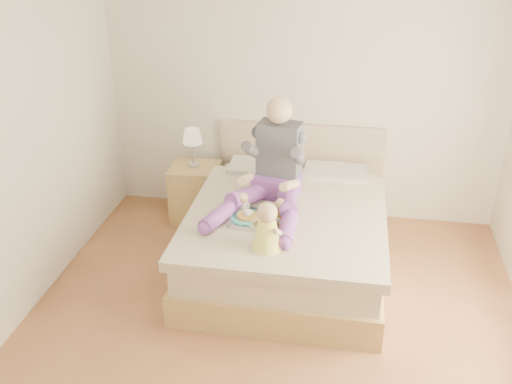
% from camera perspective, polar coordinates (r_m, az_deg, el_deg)
% --- Properties ---
extents(room, '(4.02, 4.22, 2.71)m').
position_cam_1_polar(room, '(3.74, 3.00, 3.43)').
color(room, brown).
rests_on(room, ground).
extents(bed, '(1.70, 2.18, 1.00)m').
position_cam_1_polar(bed, '(5.25, 3.28, -3.89)').
color(bed, '#A2854B').
rests_on(bed, ground).
extents(nightstand, '(0.52, 0.47, 0.60)m').
position_cam_1_polar(nightstand, '(5.98, -6.03, -0.11)').
color(nightstand, '#A2854B').
rests_on(nightstand, ground).
extents(lamp, '(0.20, 0.20, 0.40)m').
position_cam_1_polar(lamp, '(5.74, -6.38, 5.35)').
color(lamp, '#BABCC1').
rests_on(lamp, nightstand).
extents(adult, '(0.79, 1.19, 0.94)m').
position_cam_1_polar(adult, '(5.01, 1.66, 1.93)').
color(adult, '#6F388D').
rests_on(adult, bed).
extents(tray, '(0.47, 0.37, 0.13)m').
position_cam_1_polar(tray, '(4.80, 0.24, -2.53)').
color(tray, '#BABCC1').
rests_on(tray, bed).
extents(baby, '(0.31, 0.34, 0.39)m').
position_cam_1_polar(baby, '(4.37, 1.20, -3.80)').
color(baby, '#FFF950').
rests_on(baby, bed).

